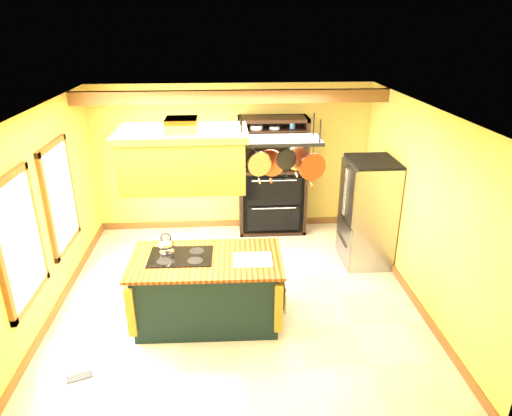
{
  "coord_description": "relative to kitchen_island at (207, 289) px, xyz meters",
  "views": [
    {
      "loc": [
        -0.12,
        -5.57,
        3.72
      ],
      "look_at": [
        0.28,
        0.3,
        1.27
      ],
      "focal_mm": 32.0,
      "sensor_mm": 36.0,
      "label": 1
    }
  ],
  "objects": [
    {
      "name": "floor",
      "position": [
        0.41,
        0.47,
        -0.47
      ],
      "size": [
        5.0,
        5.0,
        0.0
      ],
      "primitive_type": "plane",
      "color": "beige",
      "rests_on": "ground"
    },
    {
      "name": "ceiling",
      "position": [
        0.41,
        0.47,
        2.23
      ],
      "size": [
        5.0,
        5.0,
        0.0
      ],
      "primitive_type": "plane",
      "rotation": [
        3.14,
        0.0,
        0.0
      ],
      "color": "white",
      "rests_on": "wall_back"
    },
    {
      "name": "wall_back",
      "position": [
        0.41,
        2.97,
        0.88
      ],
      "size": [
        5.0,
        0.02,
        2.7
      ],
      "primitive_type": "cube",
      "color": "gold",
      "rests_on": "floor"
    },
    {
      "name": "wall_front",
      "position": [
        0.41,
        -2.03,
        0.88
      ],
      "size": [
        5.0,
        0.02,
        2.7
      ],
      "primitive_type": "cube",
      "color": "gold",
      "rests_on": "floor"
    },
    {
      "name": "wall_left",
      "position": [
        -2.09,
        0.47,
        0.88
      ],
      "size": [
        0.02,
        5.0,
        2.7
      ],
      "primitive_type": "cube",
      "color": "gold",
      "rests_on": "floor"
    },
    {
      "name": "wall_right",
      "position": [
        2.91,
        0.47,
        0.88
      ],
      "size": [
        0.02,
        5.0,
        2.7
      ],
      "primitive_type": "cube",
      "color": "gold",
      "rests_on": "floor"
    },
    {
      "name": "ceiling_beam",
      "position": [
        0.41,
        2.17,
        2.12
      ],
      "size": [
        5.0,
        0.15,
        0.2
      ],
      "primitive_type": "cube",
      "color": "brown",
      "rests_on": "ceiling"
    },
    {
      "name": "window_near",
      "position": [
        -2.06,
        -0.33,
        0.93
      ],
      "size": [
        0.06,
        1.06,
        1.56
      ],
      "color": "brown",
      "rests_on": "wall_left"
    },
    {
      "name": "window_far",
      "position": [
        -2.06,
        1.07,
        0.93
      ],
      "size": [
        0.06,
        1.06,
        1.56
      ],
      "color": "brown",
      "rests_on": "wall_left"
    },
    {
      "name": "kitchen_island",
      "position": [
        0.0,
        0.0,
        0.0
      ],
      "size": [
        1.95,
        1.11,
        1.11
      ],
      "rotation": [
        0.0,
        0.0,
        -0.02
      ],
      "color": "black",
      "rests_on": "floor"
    },
    {
      "name": "range_hood",
      "position": [
        -0.2,
        -0.0,
        1.78
      ],
      "size": [
        1.47,
        0.83,
        0.8
      ],
      "color": "#B5882D",
      "rests_on": "ceiling"
    },
    {
      "name": "pot_rack",
      "position": [
        0.92,
        -0.0,
        1.83
      ],
      "size": [
        1.06,
        0.48,
        0.74
      ],
      "color": "black",
      "rests_on": "ceiling"
    },
    {
      "name": "refrigerator",
      "position": [
        2.52,
        1.45,
        0.35
      ],
      "size": [
        0.73,
        0.86,
        1.69
      ],
      "color": "#93959B",
      "rests_on": "floor"
    },
    {
      "name": "hutch",
      "position": [
        1.12,
        2.73,
        0.38
      ],
      "size": [
        1.22,
        0.56,
        2.16
      ],
      "color": "black",
      "rests_on": "floor"
    },
    {
      "name": "floor_register",
      "position": [
        -1.42,
        -0.99,
        -0.46
      ],
      "size": [
        0.3,
        0.21,
        0.01
      ],
      "primitive_type": "cube",
      "rotation": [
        0.0,
        0.0,
        0.35
      ],
      "color": "black",
      "rests_on": "floor"
    }
  ]
}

